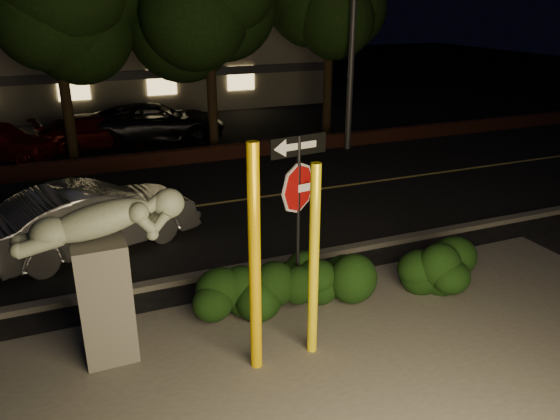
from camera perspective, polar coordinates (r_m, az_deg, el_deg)
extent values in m
plane|color=black|center=(17.83, -12.13, 3.38)|extent=(90.00, 90.00, 0.00)
cube|color=#4C4944|center=(8.33, 3.23, -18.20)|extent=(14.00, 6.00, 0.02)
cube|color=black|center=(15.03, -9.95, 0.22)|extent=(80.00, 8.00, 0.01)
cube|color=#CCB551|center=(15.03, -9.95, 0.26)|extent=(80.00, 0.12, 0.00)
cube|color=#4C4944|center=(11.37, -5.27, -6.35)|extent=(80.00, 0.25, 0.12)
cube|color=#4D2318|center=(18.99, -12.94, 5.19)|extent=(40.00, 0.35, 0.50)
cube|color=black|center=(24.53, -15.28, 7.94)|extent=(40.00, 12.00, 0.01)
cube|color=gray|center=(32.08, -17.69, 14.28)|extent=(22.00, 10.00, 4.00)
cube|color=#333338|center=(27.04, -16.58, 13.29)|extent=(22.00, 0.20, 0.40)
cube|color=#FFD87F|center=(27.00, -20.79, 11.93)|extent=(1.40, 0.08, 1.20)
cube|color=#FFD87F|center=(27.42, -12.26, 12.92)|extent=(1.40, 0.08, 1.20)
cube|color=#FFD87F|center=(28.40, -4.11, 13.60)|extent=(1.40, 0.08, 1.20)
cylinder|color=black|center=(20.23, -21.45, 10.70)|extent=(0.36, 0.36, 4.25)
cylinder|color=black|center=(20.57, -7.11, 11.76)|extent=(0.36, 0.36, 4.00)
cylinder|color=black|center=(22.84, 4.99, 12.63)|extent=(0.36, 0.36, 3.90)
cylinder|color=#E6B404|center=(7.83, -2.66, -5.54)|extent=(0.18, 0.18, 3.55)
cylinder|color=yellow|center=(8.28, 3.55, -5.57)|extent=(0.16, 0.16, 3.14)
cylinder|color=black|center=(9.56, 1.89, -1.59)|extent=(0.07, 0.07, 3.20)
cube|color=white|center=(9.32, 1.94, 2.29)|extent=(0.48, 0.11, 0.14)
cube|color=black|center=(9.10, 2.00, 6.72)|extent=(1.08, 0.19, 0.34)
cube|color=white|center=(9.10, 2.00, 6.72)|extent=(0.68, 0.13, 0.14)
cube|color=#4C4944|center=(8.87, -17.81, -8.98)|extent=(0.78, 0.78, 1.98)
sphere|color=gray|center=(8.39, -11.59, 0.69)|extent=(0.46, 0.46, 0.46)
ellipsoid|color=black|center=(9.74, -4.30, -8.50)|extent=(2.02, 1.33, 0.97)
ellipsoid|color=black|center=(10.11, 4.18, -6.61)|extent=(2.05, 1.61, 1.19)
ellipsoid|color=black|center=(10.93, 17.07, -5.48)|extent=(1.68, 1.09, 1.13)
imported|color=#9D9DA2|center=(12.85, -18.94, -0.72)|extent=(4.87, 2.92, 1.52)
imported|color=#380505|center=(21.92, -18.68, 7.78)|extent=(4.69, 2.58, 1.29)
imported|color=black|center=(22.38, -12.83, 8.89)|extent=(5.67, 3.18, 1.50)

